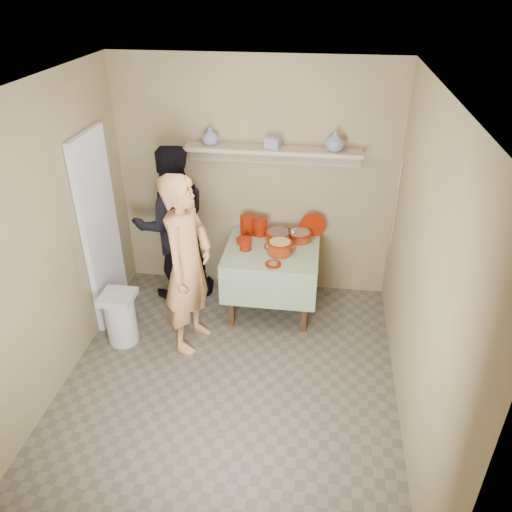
% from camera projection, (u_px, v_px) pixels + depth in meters
% --- Properties ---
extents(ground, '(3.50, 3.50, 0.00)m').
position_uv_depth(ground, '(228.00, 386.00, 4.54)').
color(ground, '#60594B').
rests_on(ground, ground).
extents(tile_panel, '(0.06, 0.70, 2.00)m').
position_uv_depth(tile_panel, '(101.00, 231.00, 5.02)').
color(tile_panel, silver).
rests_on(tile_panel, ground).
extents(plate_stack_a, '(0.16, 0.16, 0.22)m').
position_uv_depth(plate_stack_a, '(248.00, 225.00, 5.43)').
color(plate_stack_a, '#6F0F01').
rests_on(plate_stack_a, serving_table).
extents(plate_stack_b, '(0.16, 0.16, 0.19)m').
position_uv_depth(plate_stack_b, '(260.00, 227.00, 5.42)').
color(plate_stack_b, '#6F0F01').
rests_on(plate_stack_b, serving_table).
extents(bowl_stack, '(0.13, 0.13, 0.13)m').
position_uv_depth(bowl_stack, '(245.00, 244.00, 5.15)').
color(bowl_stack, '#6F0F01').
rests_on(bowl_stack, serving_table).
extents(empty_bowl, '(0.17, 0.17, 0.05)m').
position_uv_depth(empty_bowl, '(244.00, 241.00, 5.29)').
color(empty_bowl, '#6F0F01').
rests_on(empty_bowl, serving_table).
extents(propped_lid, '(0.28, 0.08, 0.28)m').
position_uv_depth(propped_lid, '(313.00, 225.00, 5.39)').
color(propped_lid, '#6F0F01').
rests_on(propped_lid, serving_table).
extents(vase_right, '(0.24, 0.24, 0.20)m').
position_uv_depth(vase_right, '(335.00, 141.00, 4.90)').
color(vase_right, navy).
rests_on(vase_right, wall_shelf).
extents(vase_left, '(0.21, 0.21, 0.18)m').
position_uv_depth(vase_left, '(210.00, 136.00, 5.08)').
color(vase_left, navy).
rests_on(vase_left, wall_shelf).
extents(ceramic_box, '(0.17, 0.14, 0.11)m').
position_uv_depth(ceramic_box, '(273.00, 143.00, 5.00)').
color(ceramic_box, navy).
rests_on(ceramic_box, wall_shelf).
extents(person_cook, '(0.56, 0.73, 1.80)m').
position_uv_depth(person_cook, '(188.00, 265.00, 4.64)').
color(person_cook, tan).
rests_on(person_cook, ground).
extents(person_helper, '(1.07, 0.98, 1.76)m').
position_uv_depth(person_helper, '(173.00, 224.00, 5.41)').
color(person_helper, black).
rests_on(person_helper, ground).
extents(room_shell, '(3.04, 3.54, 2.62)m').
position_uv_depth(room_shell, '(222.00, 228.00, 3.73)').
color(room_shell, '#99885E').
rests_on(room_shell, ground).
extents(serving_table, '(0.97, 0.97, 0.76)m').
position_uv_depth(serving_table, '(272.00, 257.00, 5.28)').
color(serving_table, '#4C2D16').
rests_on(serving_table, ground).
extents(cazuela_meat_a, '(0.30, 0.30, 0.10)m').
position_uv_depth(cazuela_meat_a, '(279.00, 235.00, 5.33)').
color(cazuela_meat_a, maroon).
rests_on(cazuela_meat_a, serving_table).
extents(cazuela_meat_b, '(0.28, 0.28, 0.10)m').
position_uv_depth(cazuela_meat_b, '(299.00, 235.00, 5.33)').
color(cazuela_meat_b, maroon).
rests_on(cazuela_meat_b, serving_table).
extents(ladle, '(0.08, 0.26, 0.19)m').
position_uv_depth(ladle, '(293.00, 232.00, 5.28)').
color(ladle, silver).
rests_on(ladle, cazuela_meat_b).
extents(cazuela_rice, '(0.33, 0.25, 0.14)m').
position_uv_depth(cazuela_rice, '(280.00, 247.00, 5.06)').
color(cazuela_rice, maroon).
rests_on(cazuela_rice, serving_table).
extents(front_plate, '(0.16, 0.16, 0.03)m').
position_uv_depth(front_plate, '(273.00, 264.00, 4.90)').
color(front_plate, '#6F0F01').
rests_on(front_plate, serving_table).
extents(wall_shelf, '(1.80, 0.25, 0.21)m').
position_uv_depth(wall_shelf, '(273.00, 151.00, 5.09)').
color(wall_shelf, tan).
rests_on(wall_shelf, room_shell).
extents(trash_bin, '(0.32, 0.32, 0.56)m').
position_uv_depth(trash_bin, '(121.00, 318.00, 4.96)').
color(trash_bin, silver).
rests_on(trash_bin, ground).
extents(electrical_cord, '(0.01, 0.05, 0.90)m').
position_uv_depth(electrical_cord, '(396.00, 203.00, 5.00)').
color(electrical_cord, silver).
rests_on(electrical_cord, wall_shelf).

